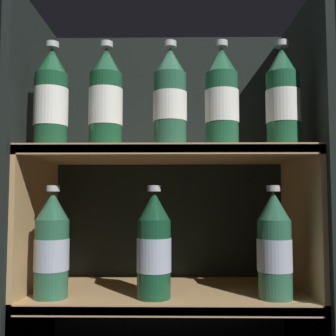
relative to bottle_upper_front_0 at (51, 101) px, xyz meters
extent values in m
cube|color=black|center=(0.28, 0.25, -0.19)|extent=(0.72, 0.02, 0.89)
cube|color=black|center=(-0.07, 0.08, -0.19)|extent=(0.02, 0.35, 0.89)
cube|color=black|center=(0.63, 0.08, -0.19)|extent=(0.02, 0.35, 0.89)
cube|color=tan|center=(0.28, 0.08, -0.47)|extent=(0.68, 0.31, 0.02)
cube|color=tan|center=(0.28, -0.06, -0.47)|extent=(0.68, 0.02, 0.03)
cube|color=tan|center=(-0.06, 0.08, -0.55)|extent=(0.01, 0.31, 0.16)
cube|color=tan|center=(0.61, 0.08, -0.55)|extent=(0.01, 0.31, 0.16)
cube|color=tan|center=(0.28, 0.08, -0.12)|extent=(0.68, 0.31, 0.02)
cube|color=tan|center=(0.28, -0.06, -0.12)|extent=(0.68, 0.02, 0.03)
cube|color=tan|center=(-0.06, 0.08, -0.38)|extent=(0.01, 0.31, 0.50)
cube|color=tan|center=(0.61, 0.08, -0.38)|extent=(0.01, 0.31, 0.50)
cylinder|color=#194C2D|center=(0.00, 0.00, -0.02)|extent=(0.08, 0.08, 0.18)
cylinder|color=silver|center=(0.00, 0.00, -0.02)|extent=(0.08, 0.08, 0.09)
cone|color=#194C2D|center=(0.00, 0.00, 0.10)|extent=(0.07, 0.07, 0.06)
cylinder|color=#B7B7BC|center=(0.00, 0.00, 0.14)|extent=(0.03, 0.03, 0.01)
cylinder|color=#194C2D|center=(0.13, 0.00, -0.02)|extent=(0.08, 0.08, 0.18)
cylinder|color=silver|center=(0.13, 0.00, -0.02)|extent=(0.08, 0.08, 0.09)
cone|color=#194C2D|center=(0.13, 0.00, 0.10)|extent=(0.07, 0.07, 0.06)
cylinder|color=#B7B7BC|center=(0.13, 0.00, 0.14)|extent=(0.03, 0.03, 0.01)
cylinder|color=#285B42|center=(0.28, 0.00, -0.02)|extent=(0.08, 0.08, 0.18)
cylinder|color=silver|center=(0.28, 0.00, -0.02)|extent=(0.08, 0.08, 0.07)
cone|color=#285B42|center=(0.28, 0.00, 0.10)|extent=(0.07, 0.07, 0.06)
cylinder|color=#B7B7BC|center=(0.28, 0.00, 0.14)|extent=(0.03, 0.03, 0.01)
cylinder|color=#1E5638|center=(0.40, 0.00, -0.02)|extent=(0.08, 0.08, 0.18)
cylinder|color=silver|center=(0.40, 0.00, -0.02)|extent=(0.08, 0.08, 0.08)
cone|color=#1E5638|center=(0.40, 0.00, 0.10)|extent=(0.07, 0.07, 0.06)
cylinder|color=#B7B7BC|center=(0.40, 0.00, 0.14)|extent=(0.03, 0.03, 0.01)
cylinder|color=#1E5638|center=(0.55, 0.00, -0.02)|extent=(0.08, 0.08, 0.18)
cylinder|color=silver|center=(0.55, 0.00, -0.02)|extent=(0.08, 0.08, 0.08)
cone|color=#1E5638|center=(0.55, 0.00, 0.10)|extent=(0.07, 0.07, 0.06)
cylinder|color=#B7B7BC|center=(0.55, 0.00, 0.14)|extent=(0.03, 0.03, 0.01)
cylinder|color=#285B42|center=(0.01, 0.00, -0.37)|extent=(0.08, 0.08, 0.18)
cylinder|color=#9EA8BC|center=(0.01, 0.00, -0.36)|extent=(0.08, 0.08, 0.07)
cone|color=#285B42|center=(0.01, 0.00, -0.25)|extent=(0.07, 0.07, 0.06)
cylinder|color=#B7B7BC|center=(0.01, 0.00, -0.21)|extent=(0.03, 0.03, 0.01)
cylinder|color=#144228|center=(0.24, 0.00, -0.37)|extent=(0.08, 0.08, 0.18)
cylinder|color=#9EA8BC|center=(0.24, 0.00, -0.36)|extent=(0.08, 0.08, 0.08)
cone|color=#144228|center=(0.24, 0.00, -0.25)|extent=(0.07, 0.07, 0.06)
cylinder|color=#B7B7BC|center=(0.24, 0.00, -0.21)|extent=(0.03, 0.03, 0.01)
cylinder|color=#285B42|center=(0.52, 0.00, -0.37)|extent=(0.08, 0.08, 0.18)
cylinder|color=#9EA8BC|center=(0.52, 0.00, -0.36)|extent=(0.08, 0.08, 0.07)
cone|color=#285B42|center=(0.52, 0.00, -0.25)|extent=(0.07, 0.07, 0.06)
cylinder|color=#B7B7BC|center=(0.52, 0.00, -0.21)|extent=(0.03, 0.03, 0.01)
camera|label=1|loc=(0.29, -0.91, -0.23)|focal=42.00mm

